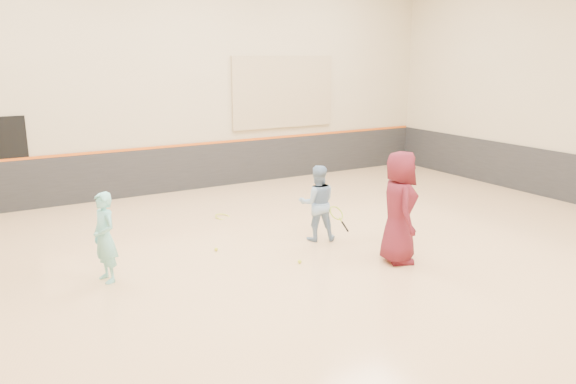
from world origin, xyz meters
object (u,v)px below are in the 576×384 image
instructor (317,203)px  spare_racket (223,213)px  young_man (399,207)px  girl (105,237)px

instructor → spare_racket: size_ratio=1.97×
instructor → young_man: (0.57, -1.70, 0.24)m
spare_racket → girl: bearing=-142.2°
instructor → spare_racket: bearing=-43.6°
young_man → spare_racket: bearing=46.3°
spare_racket → young_man: bearing=-68.8°
young_man → spare_racket: 4.42m
girl → spare_racket: bearing=114.9°
girl → spare_racket: (3.05, 2.36, -0.64)m
instructor → young_man: size_ratio=0.76×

